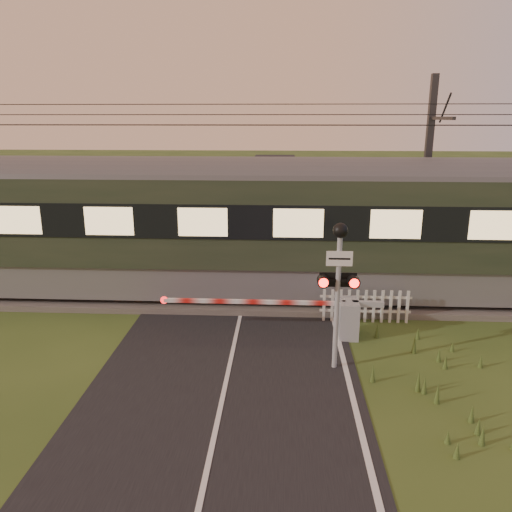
# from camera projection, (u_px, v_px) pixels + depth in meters

# --- Properties ---
(ground) EXTENTS (160.00, 160.00, 0.00)m
(ground) POSITION_uv_depth(u_px,v_px,m) (221.00, 407.00, 10.23)
(ground) COLOR #30461B
(ground) RESTS_ON ground
(road) EXTENTS (6.00, 140.00, 0.03)m
(road) POSITION_uv_depth(u_px,v_px,m) (220.00, 413.00, 10.00)
(road) COLOR black
(road) RESTS_ON ground
(track_bed) EXTENTS (140.00, 3.40, 0.39)m
(track_bed) POSITION_uv_depth(u_px,v_px,m) (244.00, 295.00, 16.46)
(track_bed) COLOR #47423D
(track_bed) RESTS_ON ground
(overhead_wires) EXTENTS (120.00, 0.62, 0.62)m
(overhead_wires) POSITION_uv_depth(u_px,v_px,m) (243.00, 117.00, 14.93)
(overhead_wires) COLOR black
(overhead_wires) RESTS_ON ground
(boom_gate) EXTENTS (6.00, 0.78, 1.04)m
(boom_gate) POSITION_uv_depth(u_px,v_px,m) (338.00, 316.00, 13.39)
(boom_gate) COLOR gray
(boom_gate) RESTS_ON ground
(crossing_signal) EXTENTS (0.89, 0.36, 3.50)m
(crossing_signal) POSITION_uv_depth(u_px,v_px,m) (339.00, 271.00, 11.19)
(crossing_signal) COLOR gray
(crossing_signal) RESTS_ON ground
(picket_fence) EXTENTS (2.62, 0.08, 0.97)m
(picket_fence) POSITION_uv_depth(u_px,v_px,m) (365.00, 306.00, 14.34)
(picket_fence) COLOR silver
(picket_fence) RESTS_ON ground
(catenary_mast) EXTENTS (0.22, 2.46, 7.12)m
(catenary_mast) POSITION_uv_depth(u_px,v_px,m) (427.00, 178.00, 17.30)
(catenary_mast) COLOR #2D2D30
(catenary_mast) RESTS_ON ground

